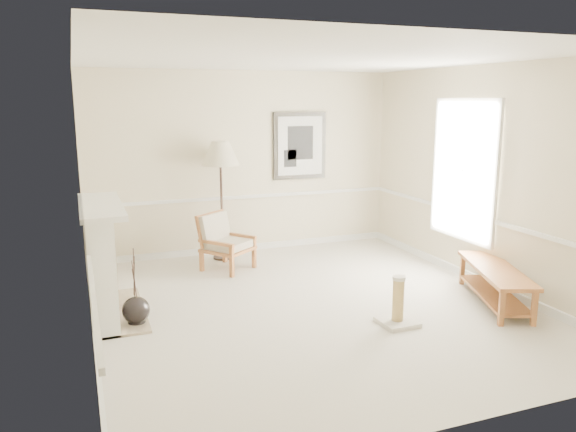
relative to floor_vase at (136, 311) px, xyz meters
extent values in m
plane|color=silver|center=(2.03, -0.15, -0.16)|extent=(5.50, 5.50, 0.00)
cube|color=beige|center=(2.03, 2.60, 1.29)|extent=(5.00, 0.04, 2.90)
cube|color=beige|center=(2.03, -2.90, 1.29)|extent=(5.00, 0.04, 2.90)
cube|color=beige|center=(-0.47, -0.15, 1.29)|extent=(0.04, 5.50, 2.90)
cube|color=beige|center=(4.53, -0.15, 1.29)|extent=(0.04, 5.50, 2.90)
cube|color=white|center=(2.03, -0.15, 2.74)|extent=(5.00, 5.50, 0.04)
cube|color=white|center=(2.03, 2.58, -0.11)|extent=(4.95, 0.04, 0.10)
cube|color=white|center=(2.03, 2.58, 0.74)|extent=(4.95, 0.04, 0.05)
cube|color=white|center=(4.49, 0.25, 1.34)|extent=(0.03, 1.20, 1.80)
cube|color=white|center=(4.48, 0.25, 1.34)|extent=(0.05, 1.34, 1.94)
cube|color=black|center=(2.98, 2.57, 1.54)|extent=(0.92, 0.04, 1.10)
cube|color=white|center=(2.98, 2.55, 1.54)|extent=(0.78, 0.01, 0.96)
cube|color=black|center=(2.98, 2.54, 1.59)|extent=(0.45, 0.01, 0.55)
cube|color=white|center=(-0.33, 0.45, 0.46)|extent=(0.28, 1.50, 1.25)
cube|color=white|center=(-0.28, 0.45, 1.12)|extent=(0.46, 1.64, 0.06)
cube|color=#C6B28E|center=(-0.19, 0.45, 0.39)|extent=(0.02, 1.05, 0.95)
cube|color=black|center=(-0.18, 0.45, 0.26)|extent=(0.02, 0.62, 0.58)
cube|color=#B27E3B|center=(-0.17, 0.45, 0.00)|extent=(0.01, 0.66, 0.05)
cube|color=#C6B28E|center=(-0.17, 0.45, -0.15)|extent=(0.60, 1.50, 0.03)
sphere|color=black|center=(0.00, 0.00, 0.01)|extent=(0.30, 0.30, 0.30)
cylinder|color=black|center=(0.00, 0.00, -0.12)|extent=(0.19, 0.19, 0.09)
cylinder|color=black|center=(0.00, 0.00, 0.41)|extent=(0.03, 0.13, 0.48)
cylinder|color=black|center=(0.00, 0.00, 0.37)|extent=(0.04, 0.16, 0.39)
cylinder|color=black|center=(0.00, 0.00, 0.44)|extent=(0.02, 0.07, 0.56)
cube|color=#9F5433|center=(1.44, 1.27, 0.00)|extent=(0.07, 0.07, 0.33)
cube|color=#9F5433|center=(1.10, 1.71, 0.00)|extent=(0.07, 0.07, 0.33)
cube|color=#9F5433|center=(1.87, 1.61, 0.00)|extent=(0.07, 0.07, 0.33)
cube|color=#9F5433|center=(1.53, 2.04, 0.00)|extent=(0.07, 0.07, 0.33)
cube|color=#9F5433|center=(1.48, 1.66, 0.15)|extent=(0.87, 0.87, 0.04)
cube|color=#9F5433|center=(1.31, 1.88, 0.42)|extent=(0.58, 0.49, 0.48)
cube|color=#9F5433|center=(1.27, 1.49, 0.30)|extent=(0.42, 0.52, 0.04)
cube|color=#9F5433|center=(1.70, 1.83, 0.30)|extent=(0.42, 0.52, 0.04)
cube|color=white|center=(1.48, 1.66, 0.23)|extent=(0.79, 0.79, 0.11)
cube|color=white|center=(1.34, 1.84, 0.44)|extent=(0.55, 0.48, 0.43)
cylinder|color=black|center=(1.55, 2.25, -0.15)|extent=(0.30, 0.30, 0.03)
cylinder|color=black|center=(1.55, 2.25, 0.69)|extent=(0.04, 0.04, 1.65)
cone|color=beige|center=(1.55, 2.25, 1.49)|extent=(0.60, 0.60, 0.36)
cube|color=#9F5433|center=(4.18, -0.85, 0.26)|extent=(1.00, 1.63, 0.04)
cube|color=#9F5433|center=(4.18, -0.85, -0.05)|extent=(0.90, 1.51, 0.03)
cube|color=#9F5433|center=(3.75, -1.45, 0.04)|extent=(0.07, 0.07, 0.40)
cube|color=#9F5433|center=(4.09, -1.58, 0.04)|extent=(0.07, 0.07, 0.40)
cube|color=#9F5433|center=(4.27, -0.12, 0.04)|extent=(0.07, 0.07, 0.40)
cube|color=#9F5433|center=(4.60, -0.24, 0.04)|extent=(0.07, 0.07, 0.40)
cube|color=white|center=(2.71, -1.01, -0.14)|extent=(0.40, 0.40, 0.05)
cylinder|color=tan|center=(2.71, -1.01, 0.12)|extent=(0.13, 0.13, 0.47)
cylinder|color=white|center=(2.71, -1.01, 0.37)|extent=(0.15, 0.15, 0.04)
camera|label=1|loc=(-0.51, -6.06, 2.29)|focal=35.00mm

